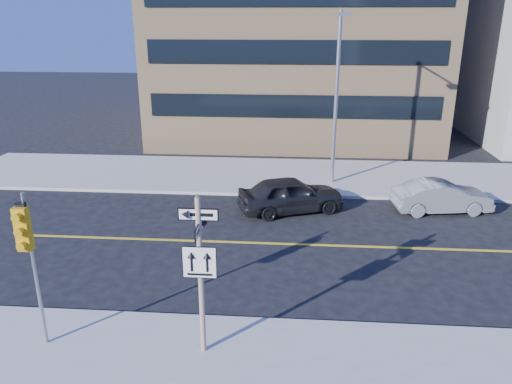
# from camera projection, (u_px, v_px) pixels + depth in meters

# --- Properties ---
(ground) EXTENTS (120.00, 120.00, 0.00)m
(ground) POSITION_uv_depth(u_px,v_px,m) (219.00, 300.00, 14.67)
(ground) COLOR black
(ground) RESTS_ON ground
(sign_pole) EXTENTS (0.92, 0.92, 4.06)m
(sign_pole) POSITION_uv_depth(u_px,v_px,m) (200.00, 267.00, 11.49)
(sign_pole) COLOR beige
(sign_pole) RESTS_ON near_sidewalk
(traffic_signal) EXTENTS (0.32, 0.45, 4.00)m
(traffic_signal) POSITION_uv_depth(u_px,v_px,m) (26.00, 241.00, 11.45)
(traffic_signal) COLOR gray
(traffic_signal) RESTS_ON near_sidewalk
(parked_car_a) EXTENTS (3.21, 4.80, 1.52)m
(parked_car_a) POSITION_uv_depth(u_px,v_px,m) (291.00, 195.00, 21.09)
(parked_car_a) COLOR black
(parked_car_a) RESTS_ON ground
(parked_car_b) EXTENTS (1.98, 4.24, 1.34)m
(parked_car_b) POSITION_uv_depth(u_px,v_px,m) (442.00, 197.00, 21.09)
(parked_car_b) COLOR gray
(parked_car_b) RESTS_ON ground
(streetlight_a) EXTENTS (0.55, 2.25, 8.00)m
(streetlight_a) POSITION_uv_depth(u_px,v_px,m) (337.00, 88.00, 22.89)
(streetlight_a) COLOR gray
(streetlight_a) RESTS_ON far_sidewalk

